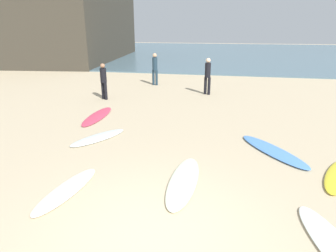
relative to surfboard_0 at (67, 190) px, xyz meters
The scene contains 10 objects.
ground_plane 2.33m from the surfboard_0, 26.83° to the right, with size 120.00×120.00×0.00m, color #C6B28E.
ocean_water 35.79m from the surfboard_0, 86.67° to the left, with size 120.00×40.00×0.08m, color slate.
surfboard_0 is the anchor object (origin of this frame).
surfboard_1 5.21m from the surfboard_0, 107.89° to the left, with size 0.60×2.50×0.06m, color #DA425F.
surfboard_2 5.23m from the surfboard_0, 33.52° to the left, with size 0.59×2.44×0.09m, color #548EE5.
surfboard_5 2.96m from the surfboard_0, 102.19° to the left, with size 0.58×1.91×0.06m, color white.
surfboard_6 2.41m from the surfboard_0, 19.99° to the left, with size 0.59×2.32×0.08m, color #E6EDCA.
beachgoer_near 11.61m from the surfboard_0, 95.13° to the left, with size 0.34×0.34×1.79m.
beachgoer_mid 8.09m from the surfboard_0, 107.84° to the left, with size 0.38×0.38×1.63m.
beachgoer_far 9.91m from the surfboard_0, 77.81° to the left, with size 0.37×0.37×1.77m.
Camera 1 is at (0.98, -3.61, 3.16)m, focal length 31.18 mm.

